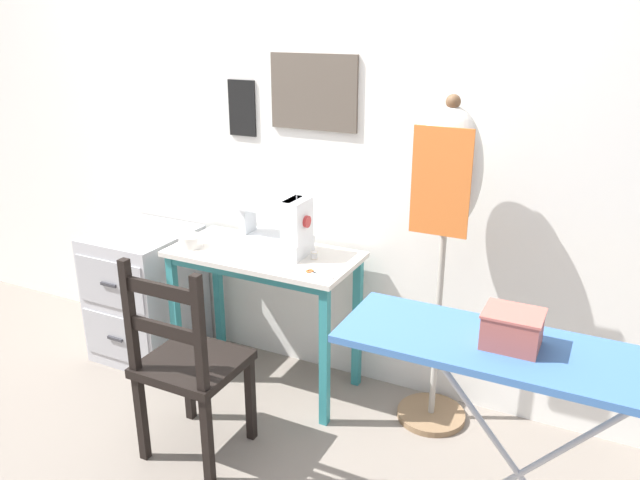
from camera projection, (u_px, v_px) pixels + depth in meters
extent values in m
plane|color=gray|center=(244.00, 404.00, 3.07)|extent=(14.00, 14.00, 0.00)
cube|color=silver|center=(291.00, 129.00, 3.08)|extent=(10.00, 0.05, 2.55)
cube|color=brown|center=(313.00, 92.00, 2.92)|extent=(0.45, 0.02, 0.35)
cube|color=black|center=(242.00, 108.00, 3.13)|extent=(0.15, 0.01, 0.28)
cube|color=silver|center=(264.00, 254.00, 3.02)|extent=(0.92, 0.45, 0.02)
cube|color=teal|center=(243.00, 274.00, 2.88)|extent=(0.84, 0.03, 0.04)
cube|color=teal|center=(176.00, 319.00, 3.16)|extent=(0.04, 0.04, 0.70)
cube|color=teal|center=(325.00, 358.00, 2.81)|extent=(0.04, 0.04, 0.70)
cube|color=teal|center=(218.00, 292.00, 3.48)|extent=(0.04, 0.04, 0.70)
cube|color=teal|center=(357.00, 323.00, 3.13)|extent=(0.04, 0.04, 0.70)
cube|color=white|center=(275.00, 244.00, 3.01)|extent=(0.34, 0.19, 0.08)
cube|color=white|center=(297.00, 220.00, 2.91)|extent=(0.09, 0.16, 0.20)
cube|color=white|center=(270.00, 203.00, 2.95)|extent=(0.29, 0.14, 0.07)
cube|color=white|center=(248.00, 219.00, 3.03)|extent=(0.04, 0.10, 0.13)
cylinder|color=#B22D2D|center=(307.00, 222.00, 2.89)|extent=(0.02, 0.06, 0.06)
cylinder|color=#99999E|center=(297.00, 197.00, 2.87)|extent=(0.01, 0.01, 0.02)
cylinder|color=silver|center=(191.00, 241.00, 3.08)|extent=(0.12, 0.12, 0.06)
cylinder|color=gray|center=(191.00, 236.00, 3.07)|extent=(0.09, 0.09, 0.01)
cube|color=silver|center=(323.00, 275.00, 2.74)|extent=(0.11, 0.03, 0.00)
cube|color=silver|center=(320.00, 276.00, 2.73)|extent=(0.11, 0.06, 0.00)
torus|color=#DB511E|center=(309.00, 271.00, 2.78)|extent=(0.03, 0.03, 0.01)
torus|color=#DB511E|center=(310.00, 271.00, 2.79)|extent=(0.03, 0.03, 0.01)
cylinder|color=silver|center=(314.00, 255.00, 2.93)|extent=(0.03, 0.03, 0.03)
cylinder|color=beige|center=(314.00, 252.00, 2.92)|extent=(0.04, 0.04, 0.00)
cylinder|color=beige|center=(314.00, 258.00, 2.93)|extent=(0.04, 0.04, 0.00)
cube|color=black|center=(194.00, 364.00, 2.62)|extent=(0.40, 0.38, 0.04)
cube|color=black|center=(189.00, 380.00, 2.90)|extent=(0.04, 0.04, 0.40)
cube|color=black|center=(251.00, 399.00, 2.76)|extent=(0.04, 0.04, 0.40)
cube|color=black|center=(142.00, 418.00, 2.63)|extent=(0.04, 0.04, 0.40)
cube|color=black|center=(207.00, 441.00, 2.49)|extent=(0.04, 0.04, 0.40)
cube|color=black|center=(130.00, 316.00, 2.47)|extent=(0.04, 0.04, 0.48)
cube|color=black|center=(200.00, 334.00, 2.33)|extent=(0.04, 0.04, 0.48)
cube|color=black|center=(160.00, 290.00, 2.35)|extent=(0.34, 0.02, 0.06)
cube|color=black|center=(164.00, 330.00, 2.41)|extent=(0.34, 0.02, 0.06)
cube|color=#B7B7BC|center=(147.00, 293.00, 3.46)|extent=(0.47, 0.51, 0.71)
cube|color=#A8A8AD|center=(110.00, 284.00, 3.18)|extent=(0.43, 0.01, 0.26)
cube|color=#333338|center=(108.00, 285.00, 3.18)|extent=(0.10, 0.01, 0.02)
cube|color=#A8A8AD|center=(116.00, 338.00, 3.29)|extent=(0.43, 0.01, 0.26)
cube|color=#333338|center=(115.00, 339.00, 3.28)|extent=(0.10, 0.01, 0.02)
cylinder|color=#846647|center=(431.00, 414.00, 2.97)|extent=(0.32, 0.32, 0.03)
cylinder|color=#ADA89E|center=(438.00, 318.00, 2.79)|extent=(0.03, 0.03, 0.99)
ellipsoid|color=beige|center=(448.00, 170.00, 2.56)|extent=(0.28, 0.20, 0.53)
sphere|color=brown|center=(453.00, 102.00, 2.47)|extent=(0.06, 0.06, 0.06)
cube|color=orange|center=(441.00, 182.00, 2.48)|extent=(0.24, 0.01, 0.44)
cube|color=#3D6BAD|center=(535.00, 356.00, 1.85)|extent=(1.19, 0.36, 0.02)
cylinder|color=#B7B7BC|center=(519.00, 474.00, 1.99)|extent=(0.73, 0.02, 0.86)
cylinder|color=#B7B7BC|center=(519.00, 474.00, 1.99)|extent=(0.73, 0.02, 0.86)
cube|color=#AD564C|center=(512.00, 330.00, 1.86)|extent=(0.17, 0.14, 0.10)
cube|color=#BE5F54|center=(514.00, 313.00, 1.84)|extent=(0.17, 0.14, 0.01)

